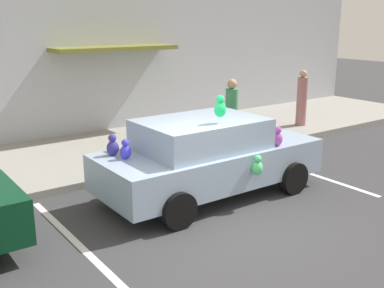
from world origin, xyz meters
The scene contains 9 objects.
ground_plane centered at (0.00, 0.00, 0.00)m, with size 60.00×60.00×0.00m, color #38383A.
sidewalk centered at (0.00, 5.00, 0.07)m, with size 24.00×4.00×0.15m, color gray.
storefront_building centered at (0.01, 7.14, 3.19)m, with size 24.00×1.25×6.40m.
parking_stripe_front centered at (3.35, 1.00, 0.00)m, with size 0.12×3.60×0.01m, color silver.
parking_stripe_rear centered at (-2.21, 1.00, 0.00)m, with size 0.12×3.60×0.01m, color silver.
plush_covered_car centered at (0.67, 1.27, 0.80)m, with size 4.43×2.12×2.05m.
teddy_bear_on_sidewalk centered at (1.43, 3.97, 0.53)m, with size 0.43×0.36×0.81m.
pedestrian_near_shopfront centered at (3.44, 3.79, 0.94)m, with size 0.33×0.33×1.67m.
pedestrian_walking_past centered at (6.46, 4.00, 0.95)m, with size 0.32×0.32×1.71m.
Camera 1 is at (-4.62, -5.55, 3.37)m, focal length 43.72 mm.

